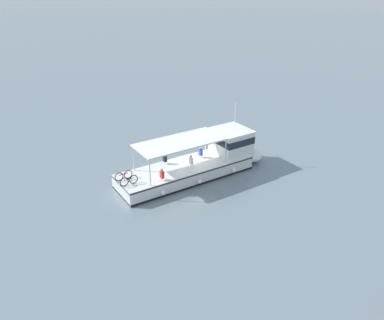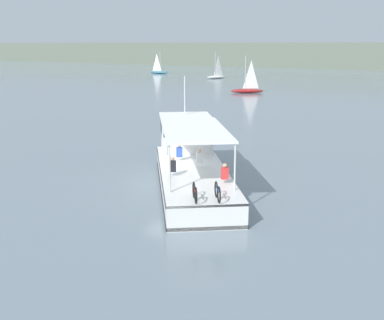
# 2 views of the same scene
# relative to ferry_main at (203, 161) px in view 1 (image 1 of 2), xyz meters

# --- Properties ---
(ground_plane) EXTENTS (400.00, 400.00, 0.00)m
(ground_plane) POSITION_rel_ferry_main_xyz_m (-0.50, -1.03, -1.02)
(ground_plane) COLOR slate
(ferry_main) EXTENTS (9.86, 12.16, 5.32)m
(ferry_main) POSITION_rel_ferry_main_xyz_m (0.00, 0.00, 0.00)
(ferry_main) COLOR white
(ferry_main) RESTS_ON ground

